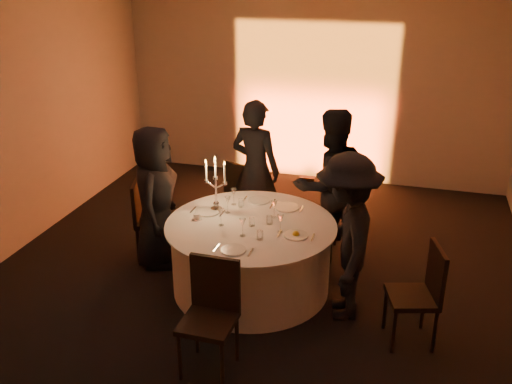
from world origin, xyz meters
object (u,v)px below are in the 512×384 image
(chair_right, at_px, (422,290))
(chair_front, at_px, (211,309))
(chair_back_left, at_px, (241,189))
(chair_left, at_px, (147,215))
(chair_back_right, at_px, (346,206))
(banquet_table, at_px, (251,256))
(guest_back_right, at_px, (329,186))
(coffee_cup, at_px, (197,217))
(candelabra, at_px, (216,191))
(guest_left, at_px, (155,197))
(guest_back_left, at_px, (256,170))
(guest_right, at_px, (346,238))

(chair_right, xyz_separation_m, chair_front, (-1.73, -0.84, 0.02))
(chair_back_left, bearing_deg, chair_left, 74.37)
(chair_left, xyz_separation_m, chair_back_right, (2.22, 1.02, -0.06))
(banquet_table, bearing_deg, chair_left, 165.12)
(guest_back_right, xyz_separation_m, coffee_cup, (-1.26, -0.99, -0.11))
(chair_front, xyz_separation_m, guest_back_right, (0.65, 2.24, 0.33))
(chair_back_right, bearing_deg, banquet_table, 30.06)
(chair_back_left, bearing_deg, candelabra, 114.02)
(chair_left, height_order, chair_front, chair_front)
(banquet_table, bearing_deg, guest_left, 168.23)
(guest_left, xyz_separation_m, candelabra, (0.73, -0.01, 0.16))
(chair_left, relative_size, chair_back_left, 1.08)
(chair_left, distance_m, guest_left, 0.37)
(chair_front, height_order, coffee_cup, chair_front)
(chair_back_right, distance_m, chair_right, 2.07)
(candelabra, bearing_deg, banquet_table, -27.45)
(guest_back_left, distance_m, guest_back_right, 1.03)
(chair_back_left, height_order, guest_back_left, guest_back_left)
(chair_right, bearing_deg, chair_back_right, -169.54)
(chair_right, bearing_deg, guest_back_left, -145.94)
(guest_left, height_order, guest_back_left, guest_back_left)
(chair_front, height_order, guest_back_left, guest_back_left)
(chair_back_right, relative_size, guest_back_right, 0.47)
(guest_right, bearing_deg, coffee_cup, -106.47)
(chair_back_right, relative_size, guest_right, 0.50)
(chair_back_left, xyz_separation_m, guest_back_left, (0.27, -0.27, 0.40))
(banquet_table, height_order, chair_front, chair_front)
(chair_back_right, xyz_separation_m, guest_right, (0.19, -1.58, 0.37))
(chair_back_right, xyz_separation_m, guest_back_left, (-1.14, -0.13, 0.41))
(guest_back_right, bearing_deg, chair_front, 38.17)
(guest_left, relative_size, coffee_cup, 15.09)
(coffee_cup, bearing_deg, guest_right, -5.37)
(chair_back_right, height_order, chair_front, chair_front)
(candelabra, bearing_deg, coffee_cup, -111.72)
(guest_back_left, distance_m, candelabra, 1.03)
(chair_front, height_order, guest_back_right, guest_back_right)
(chair_back_right, relative_size, chair_right, 0.87)
(banquet_table, distance_m, guest_back_right, 1.27)
(guest_back_right, relative_size, candelabra, 2.89)
(chair_back_right, relative_size, guest_back_left, 0.48)
(chair_back_right, height_order, coffee_cup, chair_back_right)
(chair_right, height_order, coffee_cup, chair_right)
(chair_right, relative_size, guest_left, 0.59)
(guest_left, bearing_deg, chair_back_left, -37.65)
(guest_right, bearing_deg, chair_back_right, 175.56)
(chair_right, relative_size, chair_front, 0.96)
(chair_front, xyz_separation_m, coffee_cup, (-0.61, 1.25, 0.22))
(chair_left, distance_m, coffee_cup, 0.94)
(guest_left, height_order, guest_right, guest_right)
(guest_left, distance_m, guest_back_right, 2.00)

